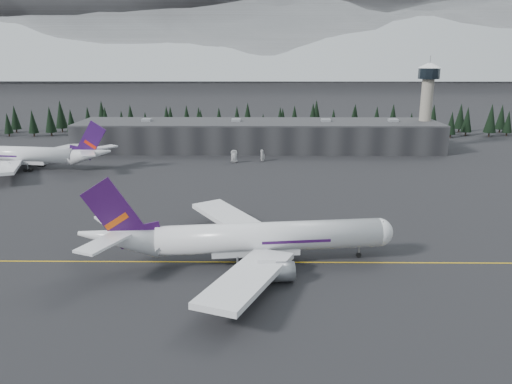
{
  "coord_description": "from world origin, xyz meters",
  "views": [
    {
      "loc": [
        1.19,
        -97.6,
        41.65
      ],
      "look_at": [
        0.0,
        20.0,
        9.0
      ],
      "focal_mm": 35.0,
      "sensor_mm": 36.0,
      "label": 1
    }
  ],
  "objects_px": {
    "terminal": "(258,135)",
    "jet_main": "(242,238)",
    "gse_vehicle_b": "(263,159)",
    "control_tower": "(427,96)",
    "jet_parked": "(30,155)",
    "gse_vehicle_a": "(234,161)"
  },
  "relations": [
    {
      "from": "terminal",
      "to": "jet_main",
      "type": "bearing_deg",
      "value": -91.16
    },
    {
      "from": "jet_main",
      "to": "gse_vehicle_b",
      "type": "height_order",
      "value": "jet_main"
    },
    {
      "from": "control_tower",
      "to": "jet_parked",
      "type": "bearing_deg",
      "value": -164.66
    },
    {
      "from": "terminal",
      "to": "jet_parked",
      "type": "bearing_deg",
      "value": -154.29
    },
    {
      "from": "jet_main",
      "to": "terminal",
      "type": "bearing_deg",
      "value": 81.86
    },
    {
      "from": "gse_vehicle_a",
      "to": "gse_vehicle_b",
      "type": "distance_m",
      "value": 11.74
    },
    {
      "from": "jet_main",
      "to": "control_tower",
      "type": "bearing_deg",
      "value": 52.25
    },
    {
      "from": "jet_main",
      "to": "gse_vehicle_a",
      "type": "relative_size",
      "value": 12.45
    },
    {
      "from": "control_tower",
      "to": "gse_vehicle_b",
      "type": "relative_size",
      "value": 8.01
    },
    {
      "from": "jet_main",
      "to": "gse_vehicle_b",
      "type": "relative_size",
      "value": 13.68
    },
    {
      "from": "terminal",
      "to": "gse_vehicle_a",
      "type": "relative_size",
      "value": 30.92
    },
    {
      "from": "gse_vehicle_a",
      "to": "gse_vehicle_b",
      "type": "relative_size",
      "value": 1.1
    },
    {
      "from": "terminal",
      "to": "jet_parked",
      "type": "height_order",
      "value": "jet_parked"
    },
    {
      "from": "terminal",
      "to": "gse_vehicle_b",
      "type": "xyz_separation_m",
      "value": [
        1.95,
        -26.16,
        -5.5
      ]
    },
    {
      "from": "jet_main",
      "to": "gse_vehicle_b",
      "type": "bearing_deg",
      "value": 80.46
    },
    {
      "from": "control_tower",
      "to": "jet_parked",
      "type": "height_order",
      "value": "control_tower"
    },
    {
      "from": "gse_vehicle_b",
      "to": "terminal",
      "type": "bearing_deg",
      "value": 164.91
    },
    {
      "from": "jet_parked",
      "to": "gse_vehicle_b",
      "type": "distance_m",
      "value": 88.16
    },
    {
      "from": "control_tower",
      "to": "jet_main",
      "type": "xyz_separation_m",
      "value": [
        -77.58,
        -130.27,
        -18.05
      ]
    },
    {
      "from": "terminal",
      "to": "jet_parked",
      "type": "relative_size",
      "value": 2.53
    },
    {
      "from": "jet_parked",
      "to": "gse_vehicle_a",
      "type": "bearing_deg",
      "value": -163.36
    },
    {
      "from": "terminal",
      "to": "jet_main",
      "type": "xyz_separation_m",
      "value": [
        -2.58,
        -127.27,
        -0.95
      ]
    }
  ]
}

